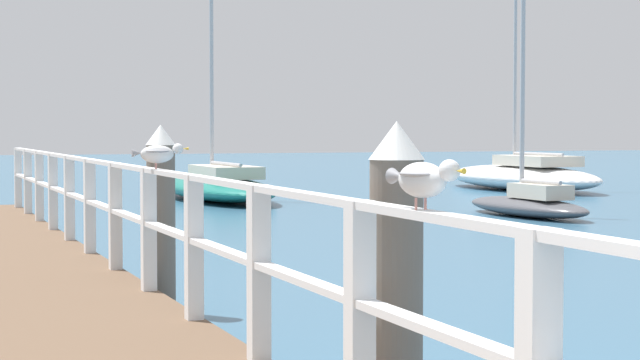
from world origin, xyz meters
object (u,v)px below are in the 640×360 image
object	(u,v)px
dock_piling_far	(161,218)
boat_2	(522,176)
dock_piling_near	(396,297)
boat_3	(217,186)
seagull_foreground	(424,178)
boat_5	(528,203)
seagull_background	(158,153)

from	to	relation	value
dock_piling_far	boat_2	distance (m)	23.77
dock_piling_near	boat_3	distance (m)	23.22
seagull_foreground	boat_2	size ratio (longest dim) A/B	0.06
boat_3	boat_2	bearing A→B (deg)	8.14
boat_3	dock_piling_near	bearing A→B (deg)	-103.39
seagull_foreground	boat_5	bearing A→B (deg)	-135.21
dock_piling_near	seagull_foreground	world-z (taller)	dock_piling_near
boat_2	boat_5	xyz separation A→B (m)	(-5.13, -8.97, -0.14)
dock_piling_near	boat_2	world-z (taller)	boat_2
dock_piling_near	seagull_background	bearing A→B (deg)	95.28
seagull_background	boat_3	world-z (taller)	boat_3
boat_5	seagull_background	bearing A→B (deg)	-134.17
seagull_background	boat_2	xyz separation A→B (m)	(15.31, 20.06, -1.18)
dock_piling_near	seagull_foreground	bearing A→B (deg)	-108.82
boat_3	dock_piling_far	bearing A→B (deg)	-107.44
boat_2	boat_5	bearing A→B (deg)	-121.62
seagull_foreground	dock_piling_far	bearing A→B (deg)	-106.31
dock_piling_near	boat_2	bearing A→B (deg)	58.19
boat_2	boat_3	xyz separation A→B (m)	(-9.73, -1.46, -0.06)
seagull_background	boat_5	size ratio (longest dim) A/B	0.10
dock_piling_near	boat_5	size ratio (longest dim) A/B	0.40
seagull_foreground	seagull_background	bearing A→B (deg)	-103.15
boat_2	boat_3	size ratio (longest dim) A/B	0.97
dock_piling_far	boat_2	world-z (taller)	boat_2
dock_piling_far	seagull_foreground	bearing A→B (deg)	-93.22
seagull_foreground	boat_2	bearing A→B (deg)	-134.38
boat_2	boat_5	distance (m)	10.33
dock_piling_far	seagull_foreground	xyz separation A→B (m)	(-0.38, -6.71, 0.67)
dock_piling_near	boat_5	bearing A→B (deg)	57.01
boat_2	boat_3	world-z (taller)	boat_3
dock_piling_far	boat_5	size ratio (longest dim) A/B	0.40
dock_piling_far	boat_3	distance (m)	17.81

